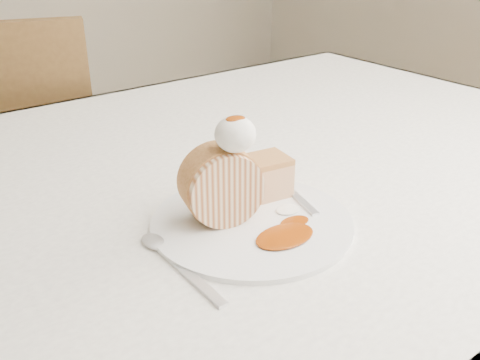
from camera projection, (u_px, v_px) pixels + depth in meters
table at (213, 222)px, 0.82m from camera, size 1.40×0.90×0.75m
chair_far at (8, 181)px, 1.28m from camera, size 0.53×0.53×0.90m
plate at (252, 222)px, 0.63m from camera, size 0.27×0.27×0.01m
roulade_slice at (222, 185)px, 0.61m from camera, size 0.10×0.07×0.09m
cake_chunk at (267, 178)px, 0.68m from camera, size 0.06×0.06×0.04m
whipped_cream at (235, 134)px, 0.58m from camera, size 0.05×0.05×0.04m
caramel_drizzle at (235, 114)px, 0.57m from camera, size 0.02×0.02×0.01m
caramel_pool at (285, 236)px, 0.60m from camera, size 0.08×0.06×0.00m
fork at (296, 196)px, 0.68m from camera, size 0.06×0.14×0.00m
spoon at (191, 276)px, 0.54m from camera, size 0.02×0.14×0.00m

